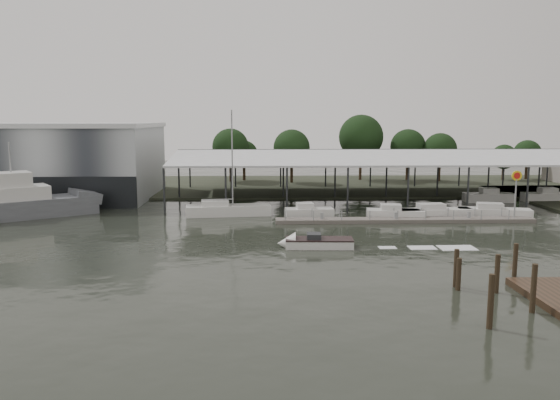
{
  "coord_description": "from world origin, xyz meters",
  "views": [
    {
      "loc": [
        -0.33,
        -47.59,
        11.0
      ],
      "look_at": [
        1.47,
        9.77,
        2.5
      ],
      "focal_mm": 35.0,
      "sensor_mm": 36.0,
      "label": 1
    }
  ],
  "objects_px": {
    "shell_fuel_sign": "(516,186)",
    "grey_trawler": "(23,204)",
    "white_sailboat": "(227,210)",
    "speedboat_underway": "(313,243)"
  },
  "relations": [
    {
      "from": "grey_trawler",
      "to": "speedboat_underway",
      "type": "relative_size",
      "value": 0.92
    },
    {
      "from": "grey_trawler",
      "to": "white_sailboat",
      "type": "height_order",
      "value": "white_sailboat"
    },
    {
      "from": "shell_fuel_sign",
      "to": "grey_trawler",
      "type": "height_order",
      "value": "grey_trawler"
    },
    {
      "from": "shell_fuel_sign",
      "to": "speedboat_underway",
      "type": "distance_m",
      "value": 26.01
    },
    {
      "from": "shell_fuel_sign",
      "to": "grey_trawler",
      "type": "xyz_separation_m",
      "value": [
        -54.43,
        4.14,
        -2.35
      ]
    },
    {
      "from": "shell_fuel_sign",
      "to": "white_sailboat",
      "type": "relative_size",
      "value": 0.45
    },
    {
      "from": "shell_fuel_sign",
      "to": "white_sailboat",
      "type": "bearing_deg",
      "value": 171.62
    },
    {
      "from": "shell_fuel_sign",
      "to": "speedboat_underway",
      "type": "xyz_separation_m",
      "value": [
        -23.04,
        -11.54,
        -3.53
      ]
    },
    {
      "from": "grey_trawler",
      "to": "white_sailboat",
      "type": "bearing_deg",
      "value": -32.54
    },
    {
      "from": "grey_trawler",
      "to": "shell_fuel_sign",
      "type": "bearing_deg",
      "value": -38.14
    }
  ]
}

